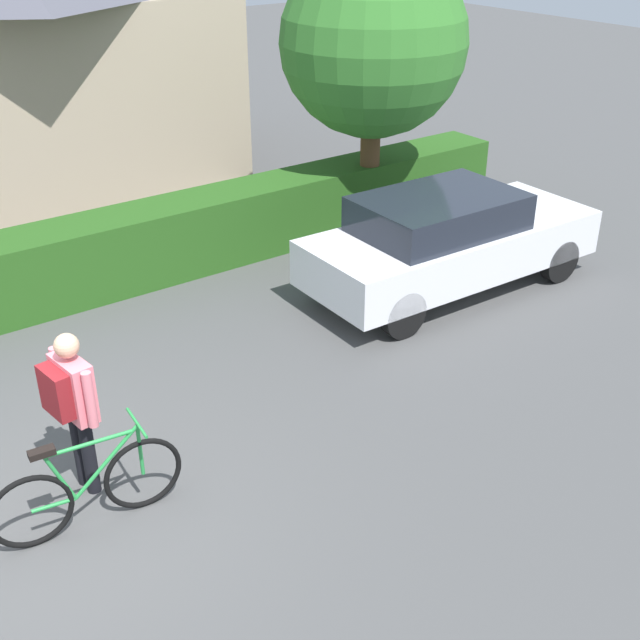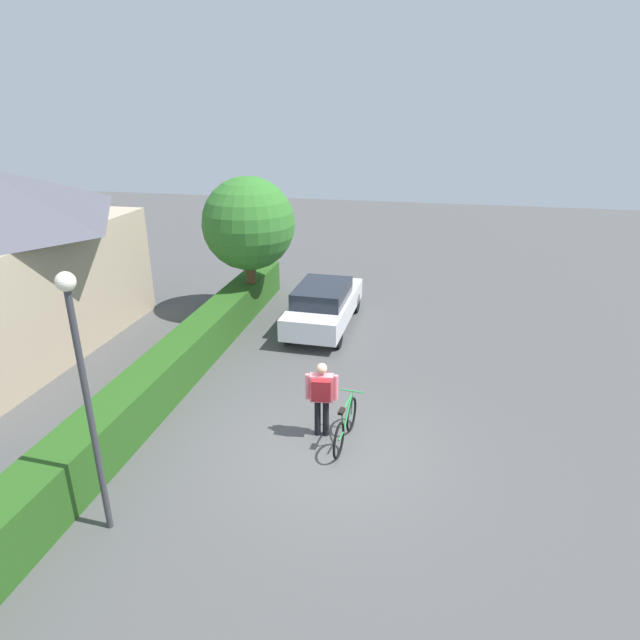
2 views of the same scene
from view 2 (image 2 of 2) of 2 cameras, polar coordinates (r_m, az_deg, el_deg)
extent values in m
plane|color=#4A4A4A|center=(11.20, 1.16, -13.52)|extent=(60.00, 60.00, 0.00)
cube|color=#26531A|center=(12.30, -18.91, -8.39)|extent=(19.12, 0.90, 1.06)
cube|color=tan|center=(17.12, -30.56, 2.54)|extent=(7.86, 4.61, 3.40)
cube|color=silver|center=(16.70, 0.46, 1.36)|extent=(4.36, 1.77, 0.63)
cube|color=#1E232D|center=(16.25, 0.24, 2.87)|extent=(2.23, 1.51, 0.48)
cylinder|color=black|center=(18.31, -0.74, 2.18)|extent=(0.64, 0.20, 0.63)
cylinder|color=black|center=(18.02, 3.80, 1.81)|extent=(0.64, 0.20, 0.63)
cylinder|color=black|center=(15.68, -3.38, -1.33)|extent=(0.64, 0.20, 0.63)
cylinder|color=black|center=(15.34, 1.89, -1.84)|extent=(0.64, 0.20, 0.63)
torus|color=black|center=(11.63, 3.33, -9.90)|extent=(0.74, 0.12, 0.74)
torus|color=black|center=(10.82, 1.99, -12.58)|extent=(0.74, 0.12, 0.74)
cylinder|color=#268C3F|center=(11.24, 2.96, -9.59)|extent=(0.64, 0.10, 0.58)
cylinder|color=#268C3F|center=(10.90, 2.41, -10.67)|extent=(0.24, 0.06, 0.56)
cylinder|color=#268C3F|center=(11.01, 2.82, -8.83)|extent=(0.77, 0.11, 0.05)
cylinder|color=#268C3F|center=(10.97, 2.26, -12.08)|extent=(0.38, 0.07, 0.05)
cylinder|color=#268C3F|center=(11.49, 3.36, -8.77)|extent=(0.04, 0.04, 0.53)
cube|color=black|center=(10.66, 2.29, -9.57)|extent=(0.23, 0.12, 0.06)
cylinder|color=#268C3F|center=(11.34, 3.39, -7.48)|extent=(0.07, 0.50, 0.03)
cylinder|color=black|center=(11.42, -0.25, -10.23)|extent=(0.13, 0.13, 0.82)
cylinder|color=black|center=(11.41, 0.62, -10.27)|extent=(0.13, 0.13, 0.82)
cube|color=#E5727F|center=(11.06, 0.19, -7.16)|extent=(0.26, 0.50, 0.58)
sphere|color=tan|center=(10.86, 0.19, -5.14)|extent=(0.22, 0.22, 0.22)
cylinder|color=#E5727F|center=(11.08, -1.32, -7.03)|extent=(0.09, 0.09, 0.55)
cylinder|color=#E5727F|center=(11.04, 1.70, -7.15)|extent=(0.09, 0.09, 0.55)
cube|color=maroon|center=(10.91, 0.12, -7.43)|extent=(0.21, 0.40, 0.44)
cylinder|color=#38383D|center=(8.98, -23.01, -9.61)|extent=(0.10, 0.10, 4.12)
sphere|color=#F2EDCC|center=(8.13, -25.25, 3.69)|extent=(0.28, 0.28, 0.28)
cylinder|color=brown|center=(17.74, -7.24, 3.91)|extent=(0.32, 0.32, 2.13)
sphere|color=#32742A|center=(17.25, -7.54, 10.04)|extent=(2.90, 2.90, 2.90)
camera|label=1|loc=(8.86, 40.93, 7.41)|focal=45.50mm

